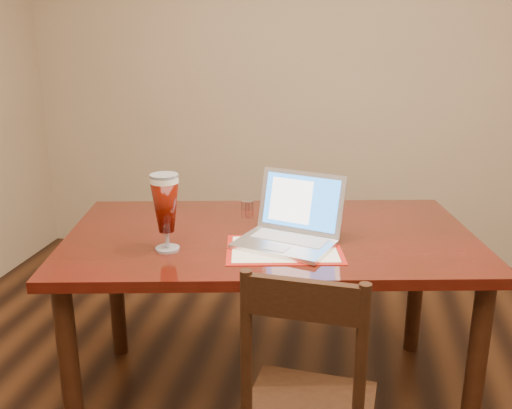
# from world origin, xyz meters

# --- Properties ---
(dining_table) EXTENTS (1.82, 1.24, 1.08)m
(dining_table) POSITION_xyz_m (-0.28, 0.76, 0.70)
(dining_table) COLOR #460C09
(dining_table) RESTS_ON ground
(dining_chair) EXTENTS (0.44, 0.42, 0.95)m
(dining_chair) POSITION_xyz_m (-0.05, 0.10, 0.45)
(dining_chair) COLOR black
(dining_chair) RESTS_ON ground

